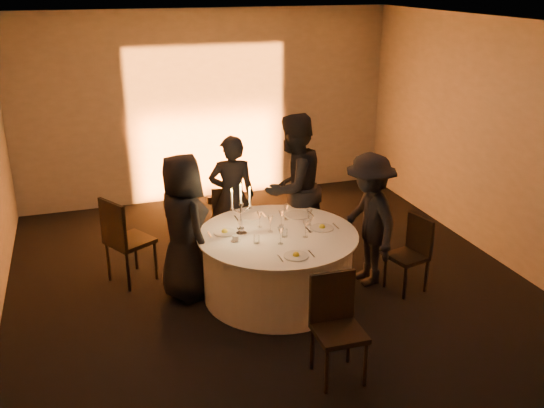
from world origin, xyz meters
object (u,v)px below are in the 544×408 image
object	(u,v)px
chair_right	(412,250)
chair_front	(336,320)
candelabra	(241,217)
chair_back_left	(226,214)
guest_back_left	(232,197)
chair_left	(123,236)
guest_right	(369,220)
guest_back_right	(293,188)
chair_back_right	(294,213)
guest_left	(183,228)
banquet_table	(277,265)
coffee_cup	(236,238)

from	to	relation	value
chair_right	chair_front	size ratio (longest dim) A/B	0.89
chair_front	candelabra	world-z (taller)	candelabra
chair_back_left	chair_right	bearing A→B (deg)	143.64
candelabra	guest_back_left	bearing A→B (deg)	80.80
chair_back_left	chair_right	distance (m)	2.49
chair_left	guest_back_left	distance (m)	1.47
guest_right	candelabra	distance (m)	1.52
chair_left	guest_back_right	size ratio (longest dim) A/B	0.56
chair_right	candelabra	distance (m)	2.02
chair_left	chair_back_left	world-z (taller)	chair_left
chair_back_right	guest_left	world-z (taller)	guest_left
chair_back_right	guest_back_left	world-z (taller)	guest_back_left
banquet_table	candelabra	xyz separation A→B (m)	(-0.39, 0.10, 0.60)
banquet_table	guest_back_left	world-z (taller)	guest_back_left
guest_left	guest_back_left	world-z (taller)	guest_left
chair_left	guest_right	distance (m)	2.88
chair_back_left	guest_left	distance (m)	1.39
chair_left	chair_right	bearing A→B (deg)	-140.54
chair_back_left	guest_back_right	distance (m)	1.01
guest_back_left	guest_right	distance (m)	1.80
guest_left	guest_back_right	world-z (taller)	guest_back_right
guest_right	chair_front	bearing A→B (deg)	-35.71
guest_left	guest_back_left	size ratio (longest dim) A/B	1.04
coffee_cup	chair_back_right	bearing A→B (deg)	47.90
chair_back_right	chair_left	bearing A→B (deg)	-16.54
chair_left	guest_right	xyz separation A→B (m)	(2.74, -0.86, 0.19)
coffee_cup	candelabra	size ratio (longest dim) A/B	0.18
guest_left	guest_back_right	distance (m)	1.63
chair_right	coffee_cup	bearing A→B (deg)	-111.20
chair_front	candelabra	bearing A→B (deg)	105.79
guest_left	guest_back_right	xyz separation A→B (m)	(1.51, 0.60, 0.10)
chair_front	chair_back_right	bearing A→B (deg)	79.12
chair_back_left	coffee_cup	xyz separation A→B (m)	(-0.26, -1.48, 0.31)
guest_back_right	candelabra	distance (m)	1.22
chair_back_left	coffee_cup	distance (m)	1.53
chair_back_left	chair_right	size ratio (longest dim) A/B	1.00
chair_back_left	candelabra	xyz separation A→B (m)	(-0.15, -1.33, 0.49)
chair_back_right	candelabra	world-z (taller)	candelabra
chair_front	coffee_cup	xyz separation A→B (m)	(-0.53, 1.50, 0.24)
chair_right	guest_right	bearing A→B (deg)	-140.50
chair_right	guest_left	xyz separation A→B (m)	(-2.52, 0.65, 0.35)
chair_left	chair_back_left	xyz separation A→B (m)	(1.39, 0.58, -0.11)
chair_back_right	guest_left	xyz separation A→B (m)	(-1.62, -0.88, 0.37)
chair_right	coffee_cup	distance (m)	2.07
chair_back_right	banquet_table	bearing A→B (deg)	36.90
guest_back_left	chair_back_right	bearing A→B (deg)	-170.19
chair_back_right	candelabra	xyz separation A→B (m)	(-1.02, -1.10, 0.50)
guest_left	guest_back_left	xyz separation A→B (m)	(0.78, 0.88, -0.03)
guest_left	candelabra	size ratio (longest dim) A/B	2.79
banquet_table	guest_back_left	distance (m)	1.29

